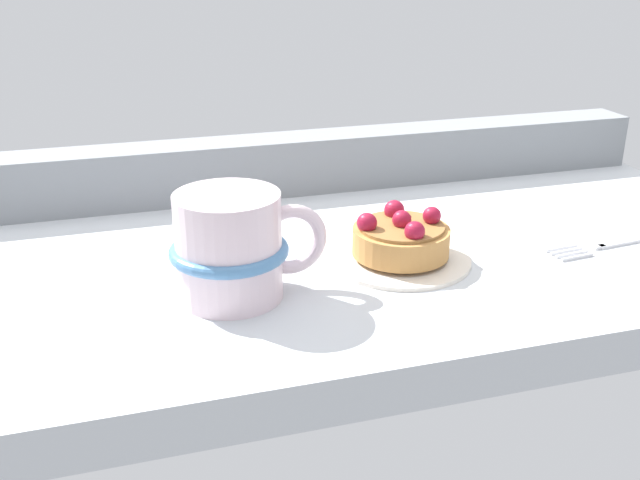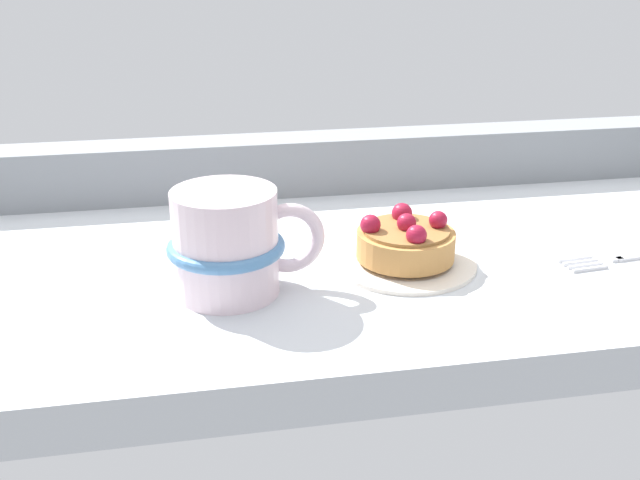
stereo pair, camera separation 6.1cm
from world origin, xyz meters
TOP-DOWN VIEW (x-y plane):
  - ground_plane at (0.00, 0.00)cm, footprint 85.23×41.60cm
  - window_rail_back at (0.00, 18.07)cm, footprint 83.52×5.45cm
  - dessert_plate at (3.18, -4.30)cm, footprint 12.63×12.63cm
  - raspberry_tart at (3.17, -4.28)cm, footprint 8.62×8.62cm
  - coffee_mug at (-12.30, -6.83)cm, footprint 12.79×9.49cm

SIDE VIEW (x-z plane):
  - ground_plane at x=0.00cm, z-range -3.74..0.00cm
  - dessert_plate at x=3.18cm, z-range -0.02..0.74cm
  - raspberry_tart at x=3.17cm, z-range 0.25..4.38cm
  - window_rail_back at x=0.00cm, z-range 0.00..6.25cm
  - coffee_mug at x=-12.30cm, z-range -0.04..8.68cm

